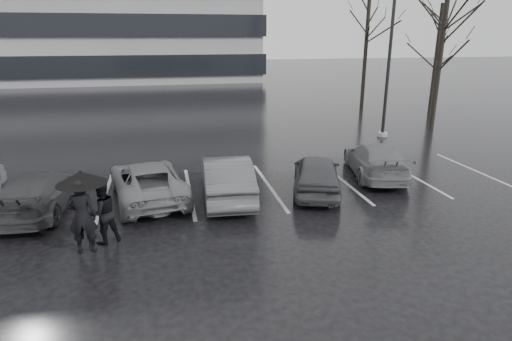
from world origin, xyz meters
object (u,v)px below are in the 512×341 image
object	(u,v)px
car_main	(317,173)
pedestrian_right	(102,213)
car_west_a	(226,177)
lamp_post	(390,52)
pedestrian_left	(82,216)
tree_north	(366,48)
tree_east	(440,56)
car_east	(375,160)
car_west_b	(148,181)
car_west_c	(40,191)
tree_ne	(436,61)

from	to	relation	value
car_main	pedestrian_right	world-z (taller)	pedestrian_right
car_west_a	lamp_post	distance (m)	12.28
pedestrian_left	tree_north	size ratio (longest dim) A/B	0.22
tree_east	car_east	bearing A→B (deg)	-135.08
car_west_b	car_west_c	xyz separation A→B (m)	(-3.16, -0.32, 0.00)
car_east	tree_north	distance (m)	15.88
car_west_b	car_east	size ratio (longest dim) A/B	1.04
lamp_post	tree_ne	xyz separation A→B (m)	(6.18, 5.18, -0.79)
car_east	pedestrian_left	distance (m)	10.59
car_west_b	tree_east	bearing A→B (deg)	-163.19
car_west_c	tree_ne	distance (m)	24.64
tree_north	lamp_post	bearing A→B (deg)	-108.17
car_east	pedestrian_left	world-z (taller)	pedestrian_left
car_west_b	tree_north	xyz separation A→B (m)	(14.55, 14.88, 3.63)
car_main	tree_north	size ratio (longest dim) A/B	0.45
car_west_b	tree_north	world-z (taller)	tree_north
car_west_c	car_west_a	bearing A→B (deg)	-175.54
car_west_c	tree_ne	bearing A→B (deg)	-144.79
pedestrian_left	tree_east	xyz separation A→B (m)	(16.98, 11.21, 3.06)
car_west_c	car_east	size ratio (longest dim) A/B	1.00
car_west_b	pedestrian_left	world-z (taller)	pedestrian_left
pedestrian_right	tree_north	distance (m)	23.88
car_west_b	pedestrian_left	size ratio (longest dim) A/B	2.38
car_west_b	pedestrian_right	size ratio (longest dim) A/B	2.71
car_main	tree_north	bearing A→B (deg)	-101.95
car_main	car_east	size ratio (longest dim) A/B	0.88
tree_east	car_west_b	bearing A→B (deg)	-153.11
tree_east	tree_north	bearing A→B (deg)	98.13
car_west_a	pedestrian_right	xyz separation A→B (m)	(-3.55, -2.49, 0.12)
car_west_c	car_west_b	bearing A→B (deg)	-168.90
pedestrian_left	car_west_b	bearing A→B (deg)	-112.22
pedestrian_left	tree_ne	xyz separation A→B (m)	(19.48, 15.21, 2.56)
car_main	car_west_c	size ratio (longest dim) A/B	0.88
pedestrian_left	pedestrian_right	size ratio (longest dim) A/B	1.14
car_main	tree_ne	xyz separation A→B (m)	(12.46, 12.38, 2.85)
pedestrian_left	tree_east	bearing A→B (deg)	-145.46
car_west_b	lamp_post	size ratio (longest dim) A/B	0.48
lamp_post	tree_north	distance (m)	8.61
car_west_a	pedestrian_left	distance (m)	4.92
car_main	pedestrian_left	size ratio (longest dim) A/B	2.02
car_main	lamp_post	size ratio (longest dim) A/B	0.41
car_west_a	car_main	bearing A→B (deg)	-178.60
pedestrian_right	tree_north	size ratio (longest dim) A/B	0.19
car_west_c	tree_east	xyz separation A→B (m)	(18.71, 8.20, 3.37)
pedestrian_right	car_east	bearing A→B (deg)	170.40
lamp_post	tree_north	world-z (taller)	lamp_post
car_main	lamp_post	world-z (taller)	lamp_post
car_west_a	tree_east	xyz separation A→B (m)	(13.03, 8.29, 3.29)
car_main	car_west_c	bearing A→B (deg)	17.15
lamp_post	tree_east	distance (m)	3.88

